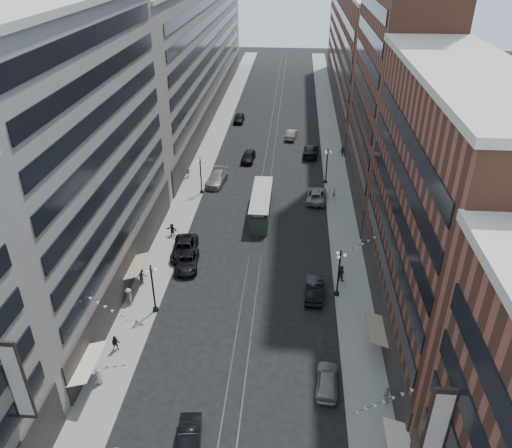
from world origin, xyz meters
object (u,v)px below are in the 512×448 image
(pedestrian_4, at_px, (386,394))
(pedestrian_8, at_px, (334,193))
(car_9, at_px, (239,118))
(pedestrian_1, at_px, (99,376))
(pedestrian_7, at_px, (341,273))
(car_10, at_px, (314,289))
(car_12, at_px, (311,151))
(car_8, at_px, (217,178))
(car_5, at_px, (189,441))
(pedestrian_5, at_px, (172,230))
(car_2, at_px, (187,261))
(car_4, at_px, (327,380))
(lamppost_se_mid, at_px, (327,165))
(car_11, at_px, (316,195))
(pedestrian_2, at_px, (116,343))
(pedestrian_extra_1, at_px, (129,296))
(car_13, at_px, (248,156))
(lamppost_sw_far, at_px, (153,287))
(lamppost_se_far, at_px, (339,272))
(pedestrian_extra_0, at_px, (141,276))
(streetcar, at_px, (261,205))
(car_14, at_px, (291,134))
(pedestrian_6, at_px, (188,172))
(lamppost_sw_mid, at_px, (201,174))
(car_7, at_px, (184,249))
(pedestrian_9, at_px, (342,152))

(pedestrian_4, relative_size, pedestrian_8, 1.16)
(car_9, bearing_deg, pedestrian_1, -92.77)
(pedestrian_7, bearing_deg, car_9, -34.50)
(car_10, distance_m, car_12, 39.34)
(car_8, bearing_deg, car_10, -55.09)
(car_5, bearing_deg, pedestrian_5, 97.80)
(pedestrian_5, bearing_deg, car_8, 98.17)
(car_2, height_order, car_4, car_4)
(car_9, xyz_separation_m, car_12, (14.38, -17.15, 0.05))
(lamppost_se_mid, height_order, car_11, lamppost_se_mid)
(car_9, height_order, pedestrian_7, pedestrian_7)
(pedestrian_2, bearing_deg, pedestrian_extra_1, 80.46)
(car_13, bearing_deg, pedestrian_1, -95.17)
(lamppost_sw_far, xyz_separation_m, pedestrian_7, (18.99, 6.72, -2.03))
(car_9, bearing_deg, lamppost_se_far, -73.00)
(pedestrian_7, relative_size, pedestrian_extra_0, 1.03)
(streetcar, bearing_deg, pedestrian_extra_0, -125.43)
(lamppost_se_mid, bearing_deg, lamppost_se_far, -90.00)
(pedestrian_1, relative_size, car_14, 0.31)
(lamppost_se_mid, bearing_deg, car_14, 106.01)
(car_5, bearing_deg, car_14, 77.25)
(car_12, distance_m, pedestrian_extra_1, 46.43)
(lamppost_sw_far, relative_size, pedestrian_extra_1, 3.08)
(pedestrian_6, bearing_deg, car_2, 93.20)
(car_2, distance_m, pedestrian_6, 24.68)
(car_10, relative_size, pedestrian_7, 2.79)
(lamppost_se_far, relative_size, pedestrian_1, 3.54)
(car_4, bearing_deg, pedestrian_extra_0, -29.27)
(car_11, height_order, pedestrian_5, pedestrian_5)
(car_5, bearing_deg, lamppost_sw_far, 105.79)
(pedestrian_extra_1, bearing_deg, pedestrian_6, 142.27)
(lamppost_sw_far, xyz_separation_m, pedestrian_extra_1, (-2.97, 0.97, -2.05))
(lamppost_sw_mid, distance_m, car_2, 19.13)
(lamppost_se_mid, height_order, pedestrian_4, lamppost_se_mid)
(car_12, bearing_deg, car_8, 46.27)
(car_7, height_order, pedestrian_9, pedestrian_9)
(pedestrian_2, xyz_separation_m, pedestrian_4, (23.60, -3.99, 0.08))
(car_10, bearing_deg, car_13, -71.08)
(pedestrian_2, bearing_deg, lamppost_sw_mid, 69.61)
(car_9, relative_size, car_12, 0.80)
(lamppost_sw_mid, relative_size, car_5, 1.18)
(car_9, height_order, car_11, car_9)
(car_14, bearing_deg, pedestrian_extra_0, 79.40)
(streetcar, bearing_deg, pedestrian_4, -68.37)
(lamppost_sw_mid, distance_m, pedestrian_1, 36.81)
(car_2, xyz_separation_m, pedestrian_extra_0, (-4.30, -3.63, 0.30))
(car_2, relative_size, pedestrian_1, 3.43)
(pedestrian_1, distance_m, car_12, 56.07)
(car_7, distance_m, pedestrian_5, 4.65)
(pedestrian_8, bearing_deg, car_8, -46.67)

